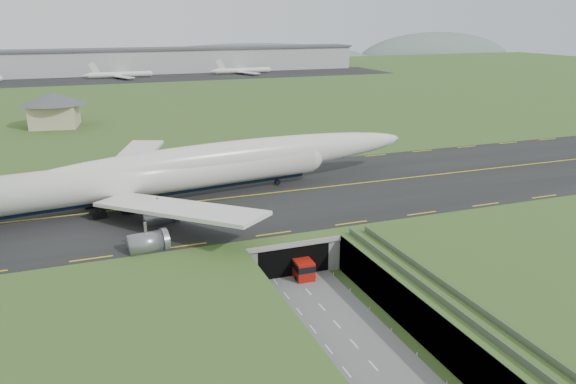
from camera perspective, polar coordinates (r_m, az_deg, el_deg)
name	(u,v)px	position (r m, az deg, el deg)	size (l,w,h in m)	color
ground	(314,299)	(84.02, 2.62, -10.81)	(900.00, 900.00, 0.00)	#385D25
airfield_deck	(314,281)	(82.65, 2.65, -8.98)	(800.00, 800.00, 6.00)	gray
trench_road	(335,323)	(78.03, 4.84, -13.15)	(12.00, 75.00, 0.20)	slate
taxiway	(248,196)	(110.41, -4.08, -0.40)	(800.00, 44.00, 0.18)	black
tunnel_portal	(276,238)	(96.74, -1.26, -4.70)	(17.00, 22.30, 6.00)	gray
guideway	(461,315)	(72.16, 17.13, -11.87)	(3.00, 53.00, 7.05)	#A8A8A3
jumbo_jet	(177,172)	(107.93, -11.21, 2.04)	(102.97, 64.26, 21.44)	silver
shuttle_tram	(299,264)	(90.76, 1.13, -7.36)	(3.15, 7.68, 3.09)	#AB150B
service_building	(54,107)	(195.26, -22.71, 8.01)	(22.84, 22.84, 11.01)	#C6B38F
cargo_terminal	(123,61)	(369.45, -16.39, 12.63)	(320.00, 67.00, 15.60)	#B2B2B2
distant_hills	(188,70)	(508.63, -10.12, 12.11)	(700.00, 91.00, 60.00)	#52635D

